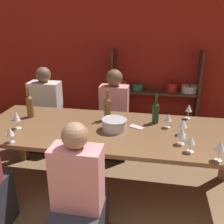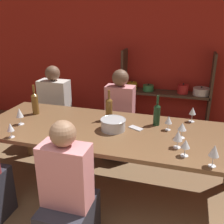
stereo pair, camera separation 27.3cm
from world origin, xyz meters
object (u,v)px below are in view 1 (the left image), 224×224
object	(u,v)px
wine_glass_white_b	(168,118)
wine_glass_empty_b	(191,140)
wine_glass_empty_a	(10,132)
person_near_a	(79,206)
person_far_a	(47,119)
person_far_b	(114,124)
wine_glass_red_d	(189,108)
wine_glass_red_b	(220,146)
wine_bottle_green	(156,112)
wine_bottle_amber	(30,106)
wine_glass_red_c	(16,117)
cell_phone	(136,127)
shelf_unit	(152,105)
wine_glass_red_a	(182,133)
wine_glass_white_a	(183,124)
mixing_bowl	(114,124)
wine_bottle_dark	(107,108)
dining_table	(110,135)

from	to	relation	value
wine_glass_white_b	wine_glass_empty_b	size ratio (longest dim) A/B	1.01
wine_glass_empty_a	wine_glass_empty_b	xyz separation A→B (m)	(1.61, 0.11, 0.01)
wine_glass_white_b	person_near_a	size ratio (longest dim) A/B	0.13
person_far_a	wine_glass_empty_b	bearing A→B (deg)	146.86
wine_glass_empty_b	person_far_b	size ratio (longest dim) A/B	0.13
wine_glass_red_d	person_far_b	size ratio (longest dim) A/B	0.14
wine_glass_empty_b	person_near_a	bearing A→B (deg)	-151.78
wine_glass_red_b	person_far_b	world-z (taller)	person_far_b
wine_bottle_green	wine_bottle_amber	xyz separation A→B (m)	(-1.41, -0.08, 0.01)
wine_glass_empty_b	person_near_a	xyz separation A→B (m)	(-0.87, -0.47, -0.44)
wine_glass_red_c	person_far_b	world-z (taller)	person_far_b
wine_glass_white_b	person_near_a	xyz separation A→B (m)	(-0.69, -0.95, -0.43)
wine_glass_empty_a	cell_phone	world-z (taller)	wine_glass_empty_a
shelf_unit	wine_glass_red_d	distance (m)	1.37
wine_bottle_amber	wine_glass_red_a	xyz separation A→B (m)	(1.66, -0.38, -0.02)
wine_bottle_green	wine_glass_red_b	distance (m)	0.87
wine_glass_white_a	cell_phone	size ratio (longest dim) A/B	0.94
shelf_unit	wine_bottle_amber	size ratio (longest dim) A/B	3.89
mixing_bowl	person_near_a	size ratio (longest dim) A/B	0.23
wine_glass_red_a	person_near_a	xyz separation A→B (m)	(-0.80, -0.60, -0.44)
wine_bottle_dark	cell_phone	xyz separation A→B (m)	(0.34, -0.16, -0.13)
mixing_bowl	cell_phone	bearing A→B (deg)	23.40
wine_glass_red_a	wine_glass_red_c	size ratio (longest dim) A/B	0.89
shelf_unit	cell_phone	xyz separation A→B (m)	(-0.12, -1.59, 0.30)
wine_glass_red_c	person_near_a	distance (m)	1.16
wine_bottle_green	wine_glass_empty_b	bearing A→B (deg)	-62.00
wine_glass_white_a	wine_glass_white_b	size ratio (longest dim) A/B	1.02
wine_glass_red_b	wine_bottle_green	bearing A→B (deg)	127.22
wine_glass_red_b	cell_phone	distance (m)	0.90
wine_bottle_dark	person_far_a	distance (m)	1.28
shelf_unit	person_far_b	size ratio (longest dim) A/B	1.15
wine_glass_red_b	wine_glass_white_a	bearing A→B (deg)	120.09
wine_glass_white_a	wine_glass_red_b	size ratio (longest dim) A/B	0.84
person_near_a	wine_glass_red_d	bearing A→B (deg)	53.79
wine_glass_white_b	wine_bottle_amber	bearing A→B (deg)	179.14
wine_glass_white_b	person_near_a	bearing A→B (deg)	-125.70
wine_bottle_amber	person_far_b	world-z (taller)	person_far_b
shelf_unit	dining_table	distance (m)	1.73
wine_bottle_amber	wine_glass_empty_b	size ratio (longest dim) A/B	2.35
person_near_a	person_far_a	distance (m)	1.95
wine_glass_white_a	wine_glass_red_b	world-z (taller)	wine_glass_red_b
wine_bottle_green	wine_glass_red_a	bearing A→B (deg)	-61.92
wine_glass_empty_a	wine_glass_red_b	bearing A→B (deg)	0.23
wine_glass_empty_a	wine_glass_empty_b	world-z (taller)	wine_glass_empty_b
dining_table	person_far_b	size ratio (longest dim) A/B	2.27
dining_table	wine_bottle_dark	size ratio (longest dim) A/B	7.96
wine_glass_red_c	person_far_a	world-z (taller)	person_far_a
wine_glass_empty_b	person_far_a	world-z (taller)	person_far_a
wine_glass_empty_a	person_far_b	world-z (taller)	person_far_b
shelf_unit	mixing_bowl	xyz separation A→B (m)	(-0.34, -1.68, 0.35)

